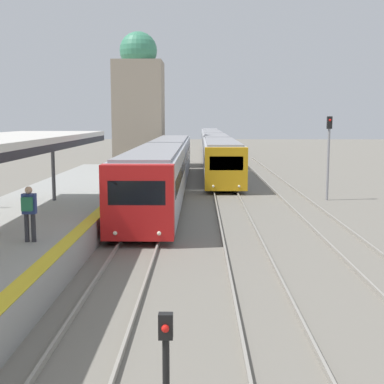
{
  "coord_description": "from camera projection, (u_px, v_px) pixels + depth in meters",
  "views": [
    {
      "loc": [
        2.25,
        -2.86,
        4.64
      ],
      "look_at": [
        1.93,
        18.86,
        1.66
      ],
      "focal_mm": 50.0,
      "sensor_mm": 36.0,
      "label": 1
    }
  ],
  "objects": [
    {
      "name": "distant_domed_building",
      "position": [
        139.0,
        104.0,
        51.86
      ],
      "size": [
        4.68,
        4.68,
        12.91
      ],
      "color": "gray",
      "rests_on": "ground_plane"
    },
    {
      "name": "person_on_platform",
      "position": [
        29.0,
        209.0,
        15.78
      ],
      "size": [
        0.4,
        0.4,
        1.66
      ],
      "color": "#2D2D33",
      "rests_on": "station_platform"
    },
    {
      "name": "signal_mast_far",
      "position": [
        329.0,
        148.0,
        30.35
      ],
      "size": [
        0.28,
        0.29,
        4.78
      ],
      "color": "gray",
      "rests_on": "ground_plane"
    },
    {
      "name": "train_far",
      "position": [
        214.0,
        144.0,
        62.03
      ],
      "size": [
        2.64,
        59.86,
        3.04
      ],
      "color": "gold",
      "rests_on": "ground_plane"
    },
    {
      "name": "signal_post_near",
      "position": [
        166.0,
        367.0,
        7.38
      ],
      "size": [
        0.2,
        0.22,
        2.01
      ],
      "color": "black",
      "rests_on": "ground_plane"
    },
    {
      "name": "train_near",
      "position": [
        165.0,
        164.0,
        34.31
      ],
      "size": [
        2.66,
        30.88,
        3.14
      ],
      "color": "red",
      "rests_on": "ground_plane"
    }
  ]
}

